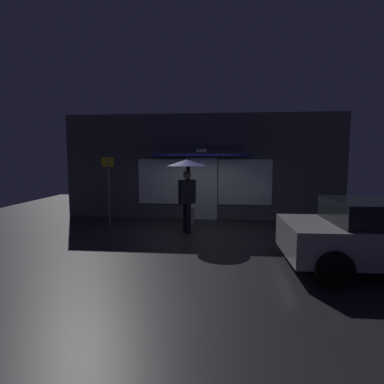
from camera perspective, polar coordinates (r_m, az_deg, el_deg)
ground_plane at (r=9.16m, az=0.83°, el=-7.64°), size 18.00×18.00×0.00m
building_facade at (r=11.23m, az=1.85°, el=4.54°), size 9.95×1.00×3.75m
person_with_umbrella at (r=9.10m, az=-0.93°, el=3.19°), size 1.18×1.18×2.15m
street_sign_post at (r=10.35m, az=-14.99°, el=1.17°), size 0.40×0.07×2.32m
sidewalk_bollard at (r=10.38m, az=-0.44°, el=-4.34°), size 0.29×0.29×0.58m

